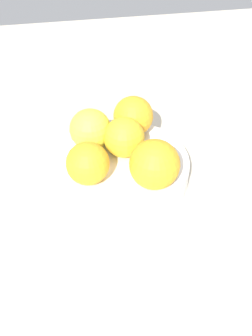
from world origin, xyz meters
The scene contains 7 objects.
ground_plane centered at (0.00, 0.00, -1.00)cm, with size 110.00×110.00×2.00cm, color #BCB29E.
fruit_bowl centered at (0.00, 0.00, 1.79)cm, with size 18.94×18.94×3.78cm.
orange_in_bowl_0 centered at (4.75, -4.33, 6.91)cm, with size 6.25×6.25×6.25cm, color yellow.
orange_in_bowl_1 centered at (-3.17, 5.07, 7.30)cm, with size 7.03×7.03×7.03cm, color #F9A823.
orange_in_bowl_2 centered at (5.79, 3.01, 6.84)cm, with size 6.11×6.11×6.11cm, color #F9A823.
orange_in_bowl_3 centered at (-0.41, -1.80, 6.82)cm, with size 6.08×6.08×6.08cm, color yellow.
orange_in_bowl_4 centered at (-2.14, -6.57, 6.90)cm, with size 6.24×6.24×6.24cm, color #F9A823.
Camera 1 is at (7.33, 48.07, 49.04)cm, focal length 47.80 mm.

